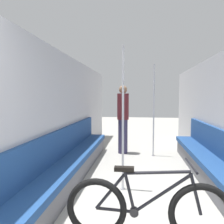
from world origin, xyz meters
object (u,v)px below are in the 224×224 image
object	(u,v)px
bicycle	(147,209)
passenger_standing	(123,118)
bench_seat_row_right	(215,168)
grab_pole_far	(123,120)
bench_seat_row_left	(71,163)
grab_pole_near	(154,112)

from	to	relation	value
bicycle	passenger_standing	xyz separation A→B (m)	(-0.50, 3.49, 0.58)
bench_seat_row_right	grab_pole_far	distance (m)	1.75
bench_seat_row_left	bench_seat_row_right	size ratio (longest dim) A/B	1.00
bench_seat_row_right	passenger_standing	bearing A→B (deg)	131.19
bench_seat_row_left	bench_seat_row_right	bearing A→B (deg)	0.00
grab_pole_far	passenger_standing	xyz separation A→B (m)	(-0.16, 2.26, -0.19)
grab_pole_near	grab_pole_far	xyz separation A→B (m)	(-0.62, -2.09, 0.00)
bench_seat_row_left	grab_pole_near	size ratio (longest dim) A/B	1.97
grab_pole_near	passenger_standing	bearing A→B (deg)	167.41
grab_pole_near	grab_pole_far	distance (m)	2.17
bench_seat_row_left	grab_pole_far	distance (m)	1.30
bicycle	grab_pole_far	distance (m)	1.49
bench_seat_row_left	passenger_standing	bearing A→B (deg)	67.48
bench_seat_row_left	grab_pole_near	distance (m)	2.48
bench_seat_row_right	passenger_standing	world-z (taller)	passenger_standing
bench_seat_row_right	passenger_standing	xyz separation A→B (m)	(-1.67, 1.91, 0.63)
bicycle	grab_pole_near	xyz separation A→B (m)	(0.28, 3.32, 0.77)
grab_pole_far	passenger_standing	bearing A→B (deg)	94.08
bicycle	passenger_standing	size ratio (longest dim) A/B	0.95
bench_seat_row_left	bicycle	size ratio (longest dim) A/B	2.66
bench_seat_row_left	passenger_standing	size ratio (longest dim) A/B	2.52
grab_pole_near	passenger_standing	size ratio (longest dim) A/B	1.28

